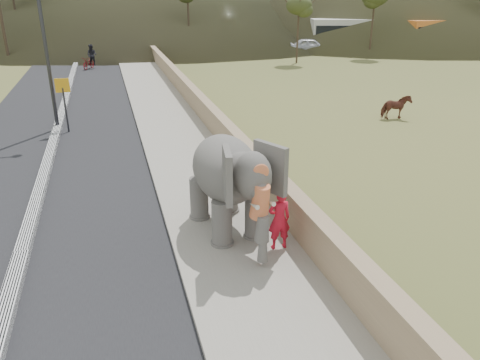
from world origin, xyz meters
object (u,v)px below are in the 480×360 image
motorcyclist (90,60)px  lamppost (49,16)px  elephant_and_man (226,182)px  cow (396,107)px

motorcyclist → lamppost: bearing=-93.1°
lamppost → motorcyclist: lamppost is taller
lamppost → motorcyclist: bearing=86.9°
elephant_and_man → motorcyclist: size_ratio=1.98×
lamppost → cow: size_ratio=5.73×
lamppost → elephant_and_man: size_ratio=2.12×
motorcyclist → elephant_and_man: bearing=-82.7°
cow → motorcyclist: motorcyclist is taller
lamppost → elephant_and_man: bearing=-67.7°
cow → elephant_and_man: elephant_and_man is taller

